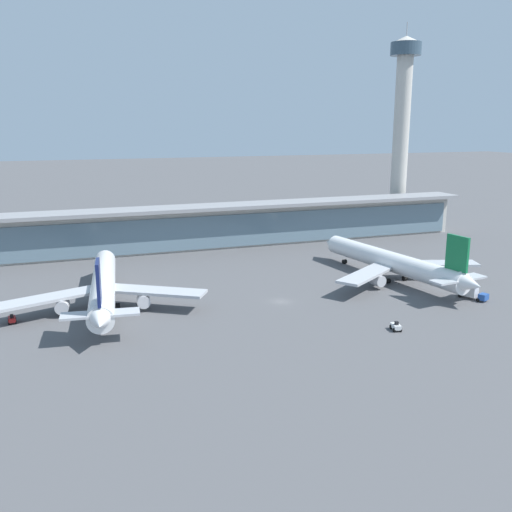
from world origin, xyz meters
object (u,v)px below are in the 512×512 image
at_px(service_truck_under_wing_blue, 471,292).
at_px(service_truck_by_tail_red, 12,319).
at_px(service_truck_mid_apron_red, 430,266).
at_px(airliner_centre_stand, 394,262).
at_px(control_tower, 402,120).
at_px(service_truck_near_nose_white, 396,326).
at_px(airliner_left_stand, 103,286).

height_order(service_truck_under_wing_blue, service_truck_by_tail_red, service_truck_under_wing_blue).
bearing_deg(service_truck_mid_apron_red, airliner_centre_stand, -162.82).
height_order(service_truck_mid_apron_red, control_tower, control_tower).
relative_size(airliner_centre_stand, service_truck_by_tail_red, 20.85).
bearing_deg(control_tower, service_truck_mid_apron_red, -115.93).
xyz_separation_m(service_truck_under_wing_blue, control_tower, (39.36, 91.90, 42.24)).
bearing_deg(control_tower, service_truck_by_tail_red, -153.72).
xyz_separation_m(service_truck_by_tail_red, control_tower, (145.69, 71.94, 43.06)).
xyz_separation_m(airliner_centre_stand, control_tower, (48.20, 70.96, 38.73)).
bearing_deg(airliner_centre_stand, service_truck_mid_apron_red, 17.18).
distance_m(service_truck_near_nose_white, control_tower, 132.78).
xyz_separation_m(service_truck_near_nose_white, control_tower, (69.53, 104.60, 43.06)).
xyz_separation_m(airliner_centre_stand, service_truck_by_tail_red, (-97.49, -0.98, -4.33)).
bearing_deg(control_tower, airliner_centre_stand, -124.19).
bearing_deg(airliner_centre_stand, service_truck_near_nose_white, -122.37).
xyz_separation_m(airliner_centre_stand, service_truck_near_nose_white, (-21.32, -33.64, -4.33)).
distance_m(airliner_left_stand, control_tower, 147.96).
bearing_deg(service_truck_near_nose_white, service_truck_mid_apron_red, 45.89).
bearing_deg(service_truck_near_nose_white, airliner_left_stand, 146.74).
bearing_deg(airliner_centre_stand, service_truck_by_tail_red, -179.42).
bearing_deg(service_truck_by_tail_red, service_truck_under_wing_blue, -10.63).
distance_m(service_truck_near_nose_white, service_truck_under_wing_blue, 32.74).
bearing_deg(airliner_left_stand, control_tower, 28.33).
xyz_separation_m(airliner_centre_stand, service_truck_under_wing_blue, (8.85, -20.94, -3.51)).
distance_m(airliner_centre_stand, control_tower, 94.13).
xyz_separation_m(airliner_left_stand, service_truck_mid_apron_red, (93.62, 1.79, -3.51)).
bearing_deg(service_truck_mid_apron_red, service_truck_under_wing_blue, -105.69).
distance_m(airliner_centre_stand, service_truck_under_wing_blue, 23.00).
bearing_deg(service_truck_under_wing_blue, control_tower, 66.82).
xyz_separation_m(airliner_left_stand, airliner_centre_stand, (77.49, -3.19, 0.00)).
height_order(service_truck_by_tail_red, control_tower, control_tower).
bearing_deg(service_truck_mid_apron_red, airliner_left_stand, -178.90).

